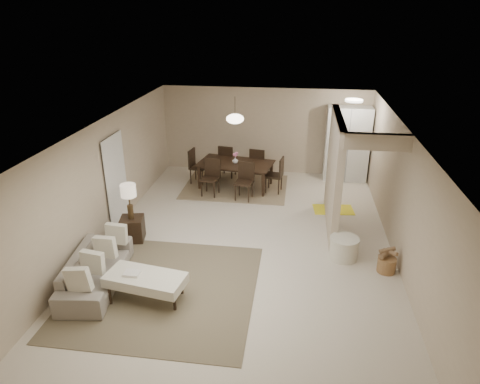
# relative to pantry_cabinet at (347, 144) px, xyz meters

# --- Properties ---
(floor) EXTENTS (9.00, 9.00, 0.00)m
(floor) POSITION_rel_pantry_cabinet_xyz_m (-2.35, -4.15, -1.05)
(floor) COLOR beige
(floor) RESTS_ON ground
(ceiling) EXTENTS (9.00, 9.00, 0.00)m
(ceiling) POSITION_rel_pantry_cabinet_xyz_m (-2.35, -4.15, 1.45)
(ceiling) COLOR white
(ceiling) RESTS_ON back_wall
(back_wall) EXTENTS (6.00, 0.00, 6.00)m
(back_wall) POSITION_rel_pantry_cabinet_xyz_m (-2.35, 0.35, 0.20)
(back_wall) COLOR tan
(back_wall) RESTS_ON floor
(left_wall) EXTENTS (0.00, 9.00, 9.00)m
(left_wall) POSITION_rel_pantry_cabinet_xyz_m (-5.35, -4.15, 0.20)
(left_wall) COLOR tan
(left_wall) RESTS_ON floor
(right_wall) EXTENTS (0.00, 9.00, 9.00)m
(right_wall) POSITION_rel_pantry_cabinet_xyz_m (0.65, -4.15, 0.20)
(right_wall) COLOR tan
(right_wall) RESTS_ON floor
(partition) EXTENTS (0.15, 2.50, 2.50)m
(partition) POSITION_rel_pantry_cabinet_xyz_m (-0.55, -2.90, 0.20)
(partition) COLOR tan
(partition) RESTS_ON floor
(doorway) EXTENTS (0.04, 0.90, 2.04)m
(doorway) POSITION_rel_pantry_cabinet_xyz_m (-5.32, -3.55, -0.03)
(doorway) COLOR black
(doorway) RESTS_ON floor
(pantry_cabinet) EXTENTS (1.20, 0.55, 2.10)m
(pantry_cabinet) POSITION_rel_pantry_cabinet_xyz_m (0.00, 0.00, 0.00)
(pantry_cabinet) COLOR silver
(pantry_cabinet) RESTS_ON floor
(flush_light) EXTENTS (0.44, 0.44, 0.05)m
(flush_light) POSITION_rel_pantry_cabinet_xyz_m (-0.05, -0.95, 1.41)
(flush_light) COLOR white
(flush_light) RESTS_ON ceiling
(living_rug) EXTENTS (3.20, 3.20, 0.01)m
(living_rug) POSITION_rel_pantry_cabinet_xyz_m (-3.58, -5.85, -1.04)
(living_rug) COLOR brown
(living_rug) RESTS_ON floor
(sofa) EXTENTS (2.14, 1.05, 0.60)m
(sofa) POSITION_rel_pantry_cabinet_xyz_m (-4.80, -5.85, -0.75)
(sofa) COLOR gray
(sofa) RESTS_ON floor
(ottoman_bench) EXTENTS (1.41, 0.81, 0.48)m
(ottoman_bench) POSITION_rel_pantry_cabinet_xyz_m (-3.78, -6.15, -0.67)
(ottoman_bench) COLOR silver
(ottoman_bench) RESTS_ON living_rug
(side_table) EXTENTS (0.55, 0.55, 0.51)m
(side_table) POSITION_rel_pantry_cabinet_xyz_m (-4.75, -4.23, -0.79)
(side_table) COLOR black
(side_table) RESTS_ON floor
(table_lamp) EXTENTS (0.32, 0.32, 0.76)m
(table_lamp) POSITION_rel_pantry_cabinet_xyz_m (-4.75, -4.23, 0.03)
(table_lamp) COLOR #47341E
(table_lamp) RESTS_ON side_table
(round_pouf) EXTENTS (0.57, 0.57, 0.44)m
(round_pouf) POSITION_rel_pantry_cabinet_xyz_m (-0.36, -4.36, -0.83)
(round_pouf) COLOR silver
(round_pouf) RESTS_ON floor
(wicker_basket) EXTENTS (0.45, 0.45, 0.29)m
(wicker_basket) POSITION_rel_pantry_cabinet_xyz_m (0.40, -4.73, -0.91)
(wicker_basket) COLOR brown
(wicker_basket) RESTS_ON floor
(dining_rug) EXTENTS (2.80, 2.10, 0.01)m
(dining_rug) POSITION_rel_pantry_cabinet_xyz_m (-3.02, -1.04, -1.04)
(dining_rug) COLOR #857252
(dining_rug) RESTS_ON floor
(dining_table) EXTENTS (2.14, 1.41, 0.70)m
(dining_table) POSITION_rel_pantry_cabinet_xyz_m (-3.02, -1.04, -0.70)
(dining_table) COLOR black
(dining_table) RESTS_ON dining_rug
(dining_chairs) EXTENTS (2.63, 2.07, 0.97)m
(dining_chairs) POSITION_rel_pantry_cabinet_xyz_m (-3.02, -1.04, -0.57)
(dining_chairs) COLOR black
(dining_chairs) RESTS_ON dining_rug
(vase) EXTENTS (0.19, 0.19, 0.17)m
(vase) POSITION_rel_pantry_cabinet_xyz_m (-3.02, -1.04, -0.27)
(vase) COLOR white
(vase) RESTS_ON dining_table
(yellow_mat) EXTENTS (1.02, 0.68, 0.01)m
(yellow_mat) POSITION_rel_pantry_cabinet_xyz_m (-0.42, -2.14, -1.04)
(yellow_mat) COLOR yellow
(yellow_mat) RESTS_ON floor
(pendant_light) EXTENTS (0.46, 0.46, 0.71)m
(pendant_light) POSITION_rel_pantry_cabinet_xyz_m (-3.02, -1.04, 0.87)
(pendant_light) COLOR #47341E
(pendant_light) RESTS_ON ceiling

